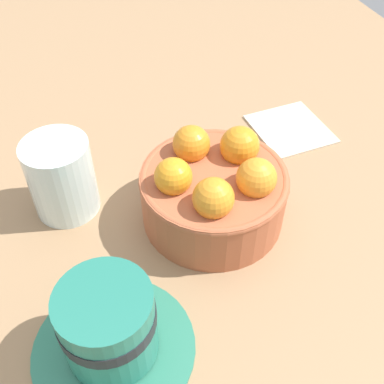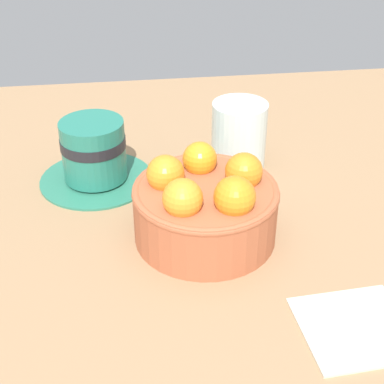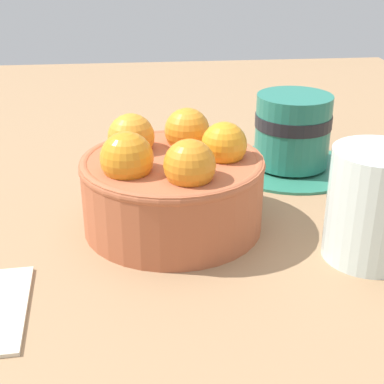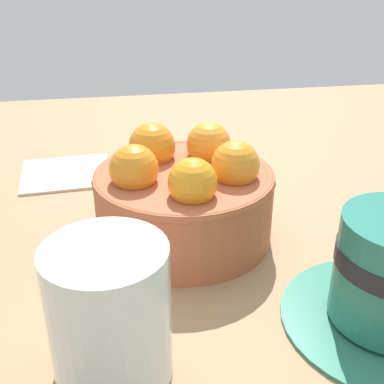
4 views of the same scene
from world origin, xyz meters
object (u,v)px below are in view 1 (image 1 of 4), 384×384
coffee_cup (109,327)px  water_glass (62,177)px  folded_napkin (290,128)px  terracotta_bowl (214,190)px

coffee_cup → water_glass: 19.44cm
coffee_cup → water_glass: water_glass is taller
coffee_cup → folded_napkin: coffee_cup is taller
water_glass → coffee_cup: bearing=3.9°
terracotta_bowl → coffee_cup: 18.92cm
terracotta_bowl → folded_napkin: 20.30cm
terracotta_bowl → folded_napkin: (-11.75, 16.06, -3.99)cm
terracotta_bowl → folded_napkin: size_ratio=1.58×
folded_napkin → water_glass: bearing=-81.4°
water_glass → folded_napkin: bearing=98.6°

